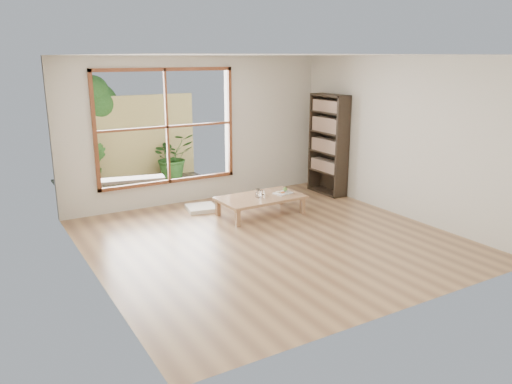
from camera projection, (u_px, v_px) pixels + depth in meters
ground at (270, 239)px, 7.29m from camera, size 5.00×5.00×0.00m
low_table at (261, 199)px, 8.37m from camera, size 1.44×0.83×0.31m
floor_cushion at (201, 208)px, 8.66m from camera, size 0.56×0.56×0.07m
bookshelf at (328, 145)px, 9.52m from camera, size 0.30×0.86×1.90m
glass_tall at (259, 194)px, 8.26m from camera, size 0.07×0.07×0.13m
glass_mid at (258, 192)px, 8.46m from camera, size 0.07×0.07×0.10m
glass_short at (263, 192)px, 8.46m from camera, size 0.06×0.06×0.08m
glass_small at (257, 195)px, 8.33m from camera, size 0.06×0.06×0.08m
food_tray at (283, 192)px, 8.55m from camera, size 0.33×0.27×0.09m
deck at (149, 190)px, 9.95m from camera, size 2.80×2.00×0.05m
garden_bench at (132, 181)px, 9.24m from camera, size 1.25×0.58×0.38m
bamboo_fence at (131, 139)px, 10.54m from camera, size 2.80×0.06×1.80m
shrub_right at (173, 156)px, 10.67m from camera, size 0.96×0.85×0.98m
shrub_left at (93, 166)px, 9.79m from camera, size 0.64×0.59×0.95m
garden_tree at (92, 104)px, 10.27m from camera, size 1.04×0.85×2.22m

